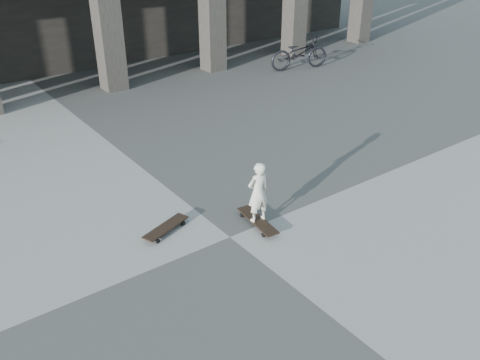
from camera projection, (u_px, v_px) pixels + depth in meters
ground at (230, 237)px, 8.28m from camera, size 90.00×90.00×0.00m
longboard at (258, 221)px, 8.56m from camera, size 0.36×1.04×0.10m
skateboard_spare at (166, 228)px, 8.37m from camera, size 0.93×0.52×0.11m
child at (258, 192)px, 8.30m from camera, size 0.40×0.28×1.07m
bicycle at (299, 53)px, 16.95m from camera, size 2.18×1.20×1.08m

